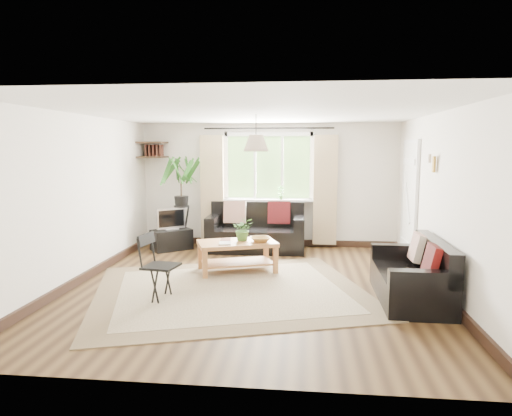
# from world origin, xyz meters

# --- Properties ---
(floor) EXTENTS (5.50, 5.50, 0.00)m
(floor) POSITION_xyz_m (0.00, 0.00, 0.00)
(floor) COLOR black
(floor) RESTS_ON ground
(ceiling) EXTENTS (5.50, 5.50, 0.00)m
(ceiling) POSITION_xyz_m (0.00, 0.00, 2.40)
(ceiling) COLOR white
(ceiling) RESTS_ON floor
(wall_back) EXTENTS (5.00, 0.02, 2.40)m
(wall_back) POSITION_xyz_m (0.00, 2.75, 1.20)
(wall_back) COLOR white
(wall_back) RESTS_ON floor
(wall_front) EXTENTS (5.00, 0.02, 2.40)m
(wall_front) POSITION_xyz_m (0.00, -2.75, 1.20)
(wall_front) COLOR white
(wall_front) RESTS_ON floor
(wall_left) EXTENTS (0.02, 5.50, 2.40)m
(wall_left) POSITION_xyz_m (-2.50, 0.00, 1.20)
(wall_left) COLOR white
(wall_left) RESTS_ON floor
(wall_right) EXTENTS (0.02, 5.50, 2.40)m
(wall_right) POSITION_xyz_m (2.50, 0.00, 1.20)
(wall_right) COLOR white
(wall_right) RESTS_ON floor
(rug) EXTENTS (4.30, 3.96, 0.02)m
(rug) POSITION_xyz_m (-0.27, -0.27, 0.01)
(rug) COLOR beige
(rug) RESTS_ON floor
(window) EXTENTS (2.50, 0.16, 2.16)m
(window) POSITION_xyz_m (0.00, 2.71, 1.55)
(window) COLOR white
(window) RESTS_ON wall_back
(door) EXTENTS (0.06, 0.96, 2.06)m
(door) POSITION_xyz_m (2.47, 1.70, 1.00)
(door) COLOR silver
(door) RESTS_ON wall_right
(corner_shelf) EXTENTS (0.50, 0.50, 0.34)m
(corner_shelf) POSITION_xyz_m (-2.25, 2.50, 1.89)
(corner_shelf) COLOR black
(corner_shelf) RESTS_ON wall_back
(pendant_lamp) EXTENTS (0.36, 0.36, 0.54)m
(pendant_lamp) POSITION_xyz_m (0.00, 0.40, 2.05)
(pendant_lamp) COLOR beige
(pendant_lamp) RESTS_ON ceiling
(wall_sconce) EXTENTS (0.12, 0.12, 0.28)m
(wall_sconce) POSITION_xyz_m (2.43, 0.30, 1.74)
(wall_sconce) COLOR beige
(wall_sconce) RESTS_ON wall_right
(sofa_back) EXTENTS (1.82, 0.92, 0.85)m
(sofa_back) POSITION_xyz_m (-0.20, 2.24, 0.42)
(sofa_back) COLOR black
(sofa_back) RESTS_ON floor
(sofa_right) EXTENTS (1.57, 0.80, 0.74)m
(sofa_right) POSITION_xyz_m (2.05, -0.39, 0.37)
(sofa_right) COLOR black
(sofa_right) RESTS_ON floor
(coffee_table) EXTENTS (1.33, 1.02, 0.48)m
(coffee_table) POSITION_xyz_m (-0.33, 0.69, 0.24)
(coffee_table) COLOR olive
(coffee_table) RESTS_ON floor
(table_plant) EXTENTS (0.38, 0.34, 0.36)m
(table_plant) POSITION_xyz_m (-0.24, 0.78, 0.67)
(table_plant) COLOR #3F6D2B
(table_plant) RESTS_ON coffee_table
(bowl) EXTENTS (0.39, 0.39, 0.08)m
(bowl) POSITION_xyz_m (0.04, 0.71, 0.52)
(bowl) COLOR #A57B39
(bowl) RESTS_ON coffee_table
(book_a) EXTENTS (0.21, 0.26, 0.02)m
(book_a) POSITION_xyz_m (-0.57, 0.48, 0.49)
(book_a) COLOR silver
(book_a) RESTS_ON coffee_table
(book_b) EXTENTS (0.18, 0.22, 0.02)m
(book_b) POSITION_xyz_m (-0.59, 0.73, 0.49)
(book_b) COLOR brown
(book_b) RESTS_ON coffee_table
(tv_stand) EXTENTS (0.82, 0.77, 0.39)m
(tv_stand) POSITION_xyz_m (-1.80, 2.12, 0.19)
(tv_stand) COLOR black
(tv_stand) RESTS_ON floor
(tv) EXTENTS (0.55, 0.49, 0.43)m
(tv) POSITION_xyz_m (-1.80, 2.12, 0.60)
(tv) COLOR #A5A5AA
(tv) RESTS_ON tv_stand
(palm_stand) EXTENTS (0.87, 0.87, 1.77)m
(palm_stand) POSITION_xyz_m (-1.65, 2.35, 0.89)
(palm_stand) COLOR black
(palm_stand) RESTS_ON floor
(folding_chair) EXTENTS (0.50, 0.50, 0.84)m
(folding_chair) POSITION_xyz_m (-1.09, -0.72, 0.42)
(folding_chair) COLOR black
(folding_chair) RESTS_ON floor
(sill_plant) EXTENTS (0.14, 0.10, 0.27)m
(sill_plant) POSITION_xyz_m (0.25, 2.63, 1.06)
(sill_plant) COLOR #2D6023
(sill_plant) RESTS_ON window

